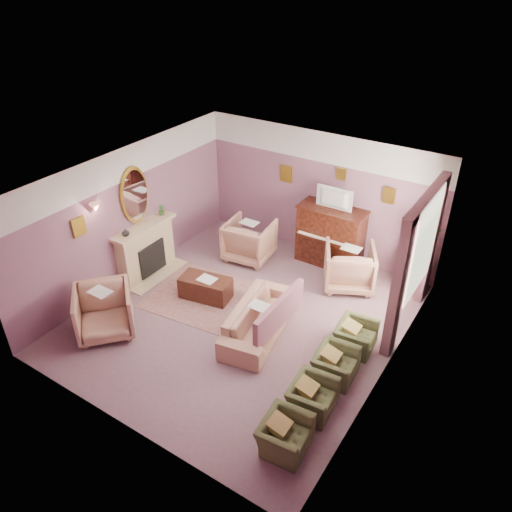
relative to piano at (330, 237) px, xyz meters
The scene contains 48 objects.
floor 2.80m from the piano, 100.57° to the right, with size 5.50×6.00×0.01m, color #7F5B67.
ceiling 3.47m from the piano, 100.57° to the right, with size 5.50×6.00×0.01m, color white.
wall_back 0.96m from the piano, 147.38° to the left, with size 5.50×0.02×2.80m, color #694666.
wall_front 5.75m from the piano, 95.03° to the right, with size 5.50×0.02×2.80m, color #694666.
wall_left 4.28m from the piano, 140.49° to the right, with size 0.02×6.00×2.80m, color #694666.
wall_right 3.58m from the piano, 49.98° to the right, with size 0.02×6.00×2.80m, color #694666.
picture_rail_band 1.92m from the piano, 148.20° to the left, with size 5.50×0.01×0.65m, color white.
stripe_panel 2.66m from the piano, 31.69° to the right, with size 0.01×3.00×2.15m, color #A8B1A1.
fireplace_surround 3.96m from the piano, 141.25° to the right, with size 0.30×1.40×1.10m, color #D7BB8D.
fireplace_inset 3.89m from the piano, 140.33° to the right, with size 0.18×0.72×0.68m, color black.
fire_ember 3.88m from the piano, 139.95° to the right, with size 0.06×0.54×0.10m, color #E24F07.
mantel_shelf 3.97m from the piano, 140.98° to the right, with size 0.40×1.55×0.07m, color #D7BB8D.
hearth 3.86m from the piano, 139.37° to the right, with size 0.55×1.50×0.02m, color #D7BB8D.
mirror_frame 4.21m from the piano, 142.22° to the right, with size 0.04×0.72×1.20m, color gold.
mirror_glass 4.19m from the piano, 142.01° to the right, with size 0.01×0.60×1.06m, color silver.
sconce_shade 4.90m from the piano, 131.47° to the right, with size 0.20×0.20×0.16m, color #E28674.
piano is the anchor object (origin of this frame).
piano_keyshelf 0.36m from the piano, 90.00° to the right, with size 1.30×0.12×0.06m, color #3A150C.
piano_keys 0.37m from the piano, 90.00° to the right, with size 1.20×0.08×0.02m, color white.
piano_top 0.66m from the piano, ahead, with size 1.45×0.65×0.04m, color #3A150C.
television 0.95m from the piano, 90.00° to the right, with size 0.80×0.12×0.48m, color black.
print_back_left 1.71m from the piano, 167.85° to the left, with size 0.30×0.03×0.38m, color gold.
print_back_right 1.57m from the piano, 14.93° to the left, with size 0.26×0.03×0.34m, color gold.
print_back_mid 1.38m from the piano, 90.00° to the left, with size 0.22×0.03×0.26m, color gold.
print_left_wall 5.15m from the piano, 129.60° to the right, with size 0.03×0.28×0.36m, color gold.
window_blind 2.69m from the piano, 27.19° to the right, with size 0.03×1.40×1.80m, color silver.
curtain_left 3.02m from the piano, 44.04° to the right, with size 0.16×0.34×2.60m, color #8A4C5E.
curtain_right 2.23m from the piano, ahead, with size 0.16×0.34×2.60m, color #8A4C5E.
pelmet 3.07m from the piano, 28.06° to the right, with size 0.16×2.20×0.16m, color #8A4C5E.
mantel_plant 3.67m from the piano, 147.67° to the right, with size 0.16×0.16×0.28m, color #3E7734.
mantel_vase 4.30m from the piano, 135.67° to the right, with size 0.16×0.16×0.16m, color white.
area_rug 2.91m from the piano, 117.54° to the right, with size 2.50×1.80×0.01m, color #96625D.
coffee_table 2.96m from the piano, 120.44° to the right, with size 1.00×0.50×0.45m, color #411D13.
table_paper 2.91m from the piano, 119.59° to the right, with size 0.35×0.28×0.01m, color white.
sofa 2.85m from the piano, 90.24° to the right, with size 0.68×2.04×0.82m, color tan.
sofa_throw 2.86m from the piano, 82.21° to the right, with size 0.10×1.54×0.57m, color #8A4C5E.
floral_armchair_left 1.78m from the piano, 153.13° to the right, with size 0.97×0.97×1.01m, color tan.
floral_armchair_right 0.96m from the piano, 39.72° to the right, with size 0.97×0.97×1.01m, color tan.
floral_armchair_front 4.94m from the piano, 118.39° to the right, with size 0.97×0.97×1.01m, color tan.
olive_chair_a 5.01m from the piano, 71.27° to the right, with size 0.52×0.74×0.64m, color #4D542F.
olive_chair_b 4.24m from the piano, 67.69° to the right, with size 0.52×0.74×0.64m, color #4D542F.
olive_chair_c 3.50m from the piano, 62.56° to the right, with size 0.52×0.74×0.64m, color #4D542F.
olive_chair_d 2.80m from the piano, 54.75° to the right, with size 0.52×0.74×0.64m, color #4D542F.
side_table 1.77m from the piano, ahead, with size 0.52×0.52×0.70m, color silver.
side_plant_big 1.76m from the piano, ahead, with size 0.30×0.30×0.34m, color #3E7734.
side_plant_small 1.88m from the piano, ahead, with size 0.16×0.16×0.28m, color #3E7734.
palm_pot 1.93m from the piano, ahead, with size 0.34×0.34×0.34m, color #A25646.
palm_plant 1.92m from the piano, ahead, with size 0.76×0.76×1.44m, color #3E7734.
Camera 1 is at (4.24, -6.11, 5.98)m, focal length 35.00 mm.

